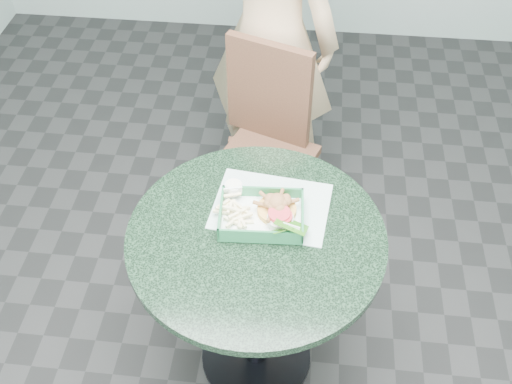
# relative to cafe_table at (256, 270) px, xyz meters

# --- Properties ---
(floor) EXTENTS (4.00, 5.00, 0.02)m
(floor) POSITION_rel_cafe_table_xyz_m (0.00, 0.00, -0.58)
(floor) COLOR #303335
(floor) RESTS_ON ground
(cafe_table) EXTENTS (0.82, 0.82, 0.75)m
(cafe_table) POSITION_rel_cafe_table_xyz_m (0.00, 0.00, 0.00)
(cafe_table) COLOR black
(cafe_table) RESTS_ON floor
(dining_chair) EXTENTS (0.37, 0.38, 0.93)m
(dining_chair) POSITION_rel_cafe_table_xyz_m (-0.04, 0.74, -0.05)
(dining_chair) COLOR brown
(dining_chair) RESTS_ON floor
(diner_person) EXTENTS (0.78, 0.63, 1.85)m
(diner_person) POSITION_rel_cafe_table_xyz_m (-0.05, 1.03, 0.34)
(diner_person) COLOR #E1B889
(diner_person) RESTS_ON floor
(placemat) EXTENTS (0.40, 0.32, 0.00)m
(placemat) POSITION_rel_cafe_table_xyz_m (0.04, 0.12, 0.17)
(placemat) COLOR silver
(placemat) RESTS_ON cafe_table
(food_basket) EXTENTS (0.26, 0.19, 0.05)m
(food_basket) POSITION_rel_cafe_table_xyz_m (0.01, 0.06, 0.19)
(food_basket) COLOR #237443
(food_basket) RESTS_ON placemat
(crab_sandwich) EXTENTS (0.12, 0.12, 0.07)m
(crab_sandwich) POSITION_rel_cafe_table_xyz_m (0.06, 0.08, 0.22)
(crab_sandwich) COLOR gold
(crab_sandwich) RESTS_ON food_basket
(fries_pile) EXTENTS (0.15, 0.15, 0.04)m
(fries_pile) POSITION_rel_cafe_table_xyz_m (-0.08, 0.07, 0.21)
(fries_pile) COLOR #FFEFB3
(fries_pile) RESTS_ON food_basket
(sauce_ramekin) EXTENTS (0.06, 0.06, 0.03)m
(sauce_ramekin) POSITION_rel_cafe_table_xyz_m (-0.08, 0.15, 0.22)
(sauce_ramekin) COLOR white
(sauce_ramekin) RESTS_ON food_basket
(garnish_cup) EXTENTS (0.12, 0.12, 0.05)m
(garnish_cup) POSITION_rel_cafe_table_xyz_m (0.08, 0.03, 0.21)
(garnish_cup) COLOR silver
(garnish_cup) RESTS_ON food_basket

